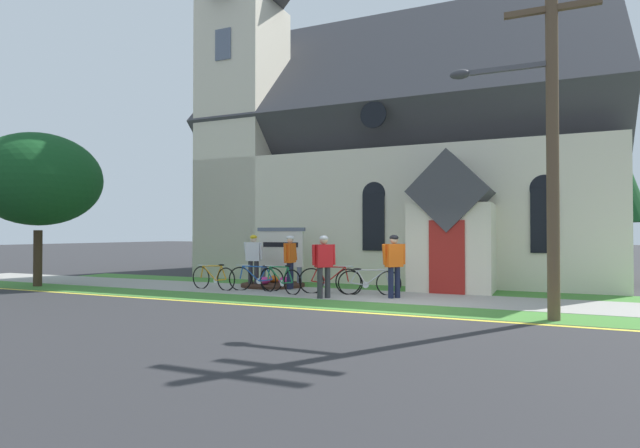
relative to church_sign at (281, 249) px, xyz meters
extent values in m
plane|color=#2B2B2D|center=(4.91, 0.82, -1.21)|extent=(140.00, 140.00, 0.00)
cube|color=#99968E|center=(2.84, -1.58, -1.21)|extent=(32.00, 2.55, 0.01)
cube|color=#427F33|center=(2.84, -3.62, -1.21)|extent=(32.00, 1.52, 0.01)
cube|color=#427F33|center=(2.84, 0.47, -1.21)|extent=(24.00, 1.56, 0.01)
cube|color=yellow|center=(2.84, -4.53, -1.21)|extent=(28.00, 0.16, 0.01)
cube|color=beige|center=(2.84, 6.36, 1.09)|extent=(14.92, 10.22, 4.60)
cube|color=#424247|center=(2.84, 6.36, 4.96)|extent=(15.42, 10.41, 10.41)
cube|color=beige|center=(-3.20, 2.68, 4.28)|extent=(2.85, 2.85, 10.98)
cube|color=slate|center=(-3.20, 1.23, 7.78)|extent=(0.70, 0.06, 1.20)
cube|color=beige|center=(5.53, 0.45, 0.09)|extent=(2.40, 1.60, 2.60)
cube|color=#424247|center=(5.53, 0.45, 1.74)|extent=(2.40, 1.80, 2.40)
cube|color=maroon|center=(5.53, -0.37, -0.16)|extent=(1.00, 0.06, 2.10)
cube|color=black|center=(2.84, 1.22, 0.89)|extent=(0.76, 0.06, 1.90)
cone|color=black|center=(2.84, 1.22, 1.84)|extent=(0.80, 0.06, 0.80)
cube|color=black|center=(8.06, 1.22, 0.89)|extent=(0.76, 0.06, 1.90)
cone|color=black|center=(8.06, 1.22, 1.84)|extent=(0.80, 0.06, 0.80)
cylinder|color=black|center=(2.84, 1.22, 4.49)|extent=(0.90, 0.06, 0.90)
cube|color=slate|center=(-0.69, 0.01, -0.90)|extent=(0.12, 0.12, 0.61)
cube|color=slate|center=(0.69, -0.01, -0.90)|extent=(0.12, 0.12, 0.61)
cube|color=silver|center=(0.00, 0.00, 0.00)|extent=(1.65, 0.10, 1.18)
cube|color=slate|center=(0.00, 0.00, 0.65)|extent=(1.77, 0.14, 0.12)
cube|color=black|center=(0.00, -0.04, 0.14)|extent=(1.32, 0.03, 0.16)
cylinder|color=#382319|center=(0.00, -0.54, -1.16)|extent=(2.07, 2.07, 0.10)
ellipsoid|color=#CC338C|center=(0.44, -0.60, -0.99)|extent=(0.36, 0.36, 0.24)
ellipsoid|color=orange|center=(-0.12, -0.25, -0.99)|extent=(0.36, 0.36, 0.24)
ellipsoid|color=#CC338C|center=(-0.11, -0.90, -0.99)|extent=(0.36, 0.36, 0.24)
torus|color=black|center=(3.08, -1.62, -0.88)|extent=(0.68, 0.25, 0.71)
torus|color=black|center=(4.10, -1.30, -0.88)|extent=(0.68, 0.25, 0.71)
cylinder|color=#B7B7BC|center=(3.75, -1.41, -0.72)|extent=(0.56, 0.21, 0.44)
cylinder|color=#B7B7BC|center=(3.64, -1.44, -0.51)|extent=(0.76, 0.28, 0.04)
cylinder|color=#B7B7BC|center=(3.38, -1.53, -0.72)|extent=(0.26, 0.12, 0.43)
cylinder|color=#B7B7BC|center=(3.28, -1.56, -0.90)|extent=(0.42, 0.17, 0.09)
cylinder|color=#B7B7BC|center=(3.17, -1.59, -0.69)|extent=(0.22, 0.10, 0.38)
cylinder|color=#B7B7BC|center=(4.05, -1.31, -0.69)|extent=(0.13, 0.07, 0.37)
ellipsoid|color=black|center=(3.26, -1.56, -0.48)|extent=(0.25, 0.15, 0.05)
cylinder|color=silver|center=(4.01, -1.32, -0.49)|extent=(0.43, 0.16, 0.03)
cylinder|color=silver|center=(3.49, -1.49, -0.93)|extent=(0.18, 0.07, 0.18)
torus|color=black|center=(-0.72, -2.15, -0.87)|extent=(0.71, 0.14, 0.72)
torus|color=black|center=(-1.75, -2.00, -0.87)|extent=(0.71, 0.14, 0.72)
cylinder|color=orange|center=(-1.40, -2.05, -0.71)|extent=(0.56, 0.11, 0.45)
cylinder|color=orange|center=(-1.28, -2.07, -0.49)|extent=(0.77, 0.14, 0.06)
cylinder|color=orange|center=(-1.02, -2.10, -0.70)|extent=(0.26, 0.07, 0.47)
cylinder|color=orange|center=(-0.92, -2.12, -0.90)|extent=(0.42, 0.09, 0.09)
cylinder|color=orange|center=(-0.81, -2.13, -0.67)|extent=(0.22, 0.07, 0.41)
cylinder|color=orange|center=(-1.71, -2.01, -0.68)|extent=(0.12, 0.05, 0.38)
ellipsoid|color=black|center=(-0.90, -2.12, -0.44)|extent=(0.25, 0.11, 0.05)
cylinder|color=silver|center=(-1.67, -2.01, -0.48)|extent=(0.44, 0.09, 0.03)
cylinder|color=silver|center=(-1.13, -2.09, -0.92)|extent=(0.18, 0.05, 0.18)
torus|color=black|center=(0.63, -1.73, -0.86)|extent=(0.73, 0.18, 0.73)
torus|color=black|center=(-0.36, -1.93, -0.86)|extent=(0.73, 0.18, 0.73)
cylinder|color=#194CA5|center=(-0.02, -1.86, -0.69)|extent=(0.54, 0.14, 0.47)
cylinder|color=#194CA5|center=(0.09, -1.84, -0.48)|extent=(0.74, 0.18, 0.06)
cylinder|color=#194CA5|center=(0.35, -1.79, -0.70)|extent=(0.26, 0.08, 0.44)
cylinder|color=#194CA5|center=(0.43, -1.77, -0.89)|extent=(0.41, 0.11, 0.09)
cylinder|color=#194CA5|center=(0.54, -1.75, -0.68)|extent=(0.22, 0.08, 0.39)
cylinder|color=#194CA5|center=(-0.32, -1.92, -0.67)|extent=(0.12, 0.06, 0.40)
ellipsoid|color=black|center=(0.45, -1.77, -0.46)|extent=(0.25, 0.13, 0.05)
cylinder|color=silver|center=(-0.28, -1.91, -0.45)|extent=(0.44, 0.11, 0.03)
cylinder|color=silver|center=(0.24, -1.81, -0.91)|extent=(0.18, 0.05, 0.18)
torus|color=black|center=(1.58, -2.26, -0.86)|extent=(0.70, 0.29, 0.73)
torus|color=black|center=(0.58, -1.88, -0.86)|extent=(0.70, 0.29, 0.73)
cylinder|color=#19723F|center=(0.92, -2.01, -0.69)|extent=(0.55, 0.24, 0.48)
cylinder|color=#19723F|center=(1.03, -2.05, -0.45)|extent=(0.75, 0.31, 0.06)
cylinder|color=#19723F|center=(1.29, -2.15, -0.68)|extent=(0.26, 0.13, 0.49)
cylinder|color=#19723F|center=(1.38, -2.18, -0.89)|extent=(0.42, 0.18, 0.09)
cylinder|color=#19723F|center=(1.49, -2.22, -0.65)|extent=(0.22, 0.11, 0.44)
cylinder|color=#19723F|center=(0.62, -1.90, -0.66)|extent=(0.13, 0.08, 0.40)
ellipsoid|color=black|center=(1.40, -2.19, -0.41)|extent=(0.25, 0.16, 0.05)
cylinder|color=silver|center=(0.66, -1.91, -0.45)|extent=(0.42, 0.18, 0.03)
cylinder|color=silver|center=(1.18, -2.11, -0.92)|extent=(0.18, 0.08, 0.18)
torus|color=black|center=(1.94, -1.75, -0.85)|extent=(0.74, 0.21, 0.75)
torus|color=black|center=(2.97, -1.50, -0.85)|extent=(0.74, 0.21, 0.75)
cylinder|color=#A51E19|center=(2.62, -1.58, -0.67)|extent=(0.57, 0.17, 0.49)
cylinder|color=#A51E19|center=(2.51, -1.61, -0.44)|extent=(0.78, 0.22, 0.05)
cylinder|color=#A51E19|center=(2.24, -1.67, -0.68)|extent=(0.27, 0.10, 0.47)
cylinder|color=#A51E19|center=(2.14, -1.70, -0.88)|extent=(0.43, 0.14, 0.09)
cylinder|color=#A51E19|center=(2.03, -1.72, -0.65)|extent=(0.23, 0.09, 0.42)
cylinder|color=#A51E19|center=(2.93, -1.51, -0.65)|extent=(0.13, 0.06, 0.42)
ellipsoid|color=black|center=(2.12, -1.70, -0.42)|extent=(0.25, 0.13, 0.05)
cylinder|color=silver|center=(2.89, -1.52, -0.42)|extent=(0.43, 0.13, 0.03)
cylinder|color=silver|center=(2.35, -1.65, -0.91)|extent=(0.18, 0.06, 0.18)
cylinder|color=#2D2D33|center=(2.78, -2.54, -0.80)|extent=(0.15, 0.15, 0.83)
cylinder|color=#2D2D33|center=(2.64, -2.73, -0.80)|extent=(0.15, 0.15, 0.83)
cube|color=red|center=(2.71, -2.64, -0.08)|extent=(0.43, 0.50, 0.60)
sphere|color=tan|center=(2.71, -2.64, 0.33)|extent=(0.21, 0.21, 0.21)
ellipsoid|color=silver|center=(2.71, -2.64, 0.39)|extent=(0.35, 0.34, 0.15)
cylinder|color=red|center=(2.91, -2.43, -0.05)|extent=(0.09, 0.12, 0.55)
cylinder|color=red|center=(2.51, -2.85, -0.05)|extent=(0.09, 0.11, 0.55)
cylinder|color=#191E38|center=(0.88, -1.11, -0.80)|extent=(0.15, 0.15, 0.82)
cylinder|color=#191E38|center=(0.88, -0.97, -0.80)|extent=(0.15, 0.15, 0.82)
cube|color=#E55914|center=(0.88, -1.04, -0.09)|extent=(0.22, 0.47, 0.60)
sphere|color=beige|center=(0.88, -1.04, 0.32)|extent=(0.21, 0.21, 0.21)
ellipsoid|color=silver|center=(0.88, -1.04, 0.37)|extent=(0.28, 0.24, 0.15)
cylinder|color=#E55914|center=(0.85, -1.32, -0.06)|extent=(0.09, 0.12, 0.54)
cylinder|color=#E55914|center=(0.91, -0.76, -0.06)|extent=(0.09, 0.20, 0.55)
cylinder|color=#2D2D33|center=(-0.67, -0.83, -0.80)|extent=(0.15, 0.15, 0.83)
cylinder|color=#2D2D33|center=(-0.47, -0.80, -0.80)|extent=(0.15, 0.15, 0.83)
cube|color=silver|center=(-0.57, -0.81, -0.08)|extent=(0.49, 0.27, 0.61)
sphere|color=beige|center=(-0.57, -0.81, 0.33)|extent=(0.21, 0.21, 0.21)
ellipsoid|color=gold|center=(-0.57, -0.81, 0.39)|extent=(0.26, 0.30, 0.15)
cylinder|color=silver|center=(-0.86, -0.81, -0.05)|extent=(0.09, 0.21, 0.55)
cylinder|color=silver|center=(-0.28, -0.81, -0.05)|extent=(0.09, 0.15, 0.55)
cylinder|color=#191E38|center=(4.48, -1.78, -0.79)|extent=(0.15, 0.15, 0.84)
cylinder|color=#191E38|center=(4.35, -1.95, -0.79)|extent=(0.15, 0.15, 0.84)
cube|color=#E55914|center=(4.41, -1.87, -0.07)|extent=(0.45, 0.49, 0.61)
sphere|color=tan|center=(4.41, -1.87, 0.34)|extent=(0.22, 0.22, 0.22)
ellipsoid|color=black|center=(4.41, -1.87, 0.40)|extent=(0.35, 0.35, 0.15)
cylinder|color=#E55914|center=(4.62, -1.67, -0.04)|extent=(0.09, 0.10, 0.55)
cylinder|color=#E55914|center=(4.20, -2.06, -0.04)|extent=(0.09, 0.21, 0.55)
cylinder|color=brown|center=(8.25, -3.89, 2.56)|extent=(0.24, 0.24, 7.55)
cube|color=brown|center=(8.25, -3.89, 5.03)|extent=(1.80, 0.12, 0.12)
cube|color=#4C4C51|center=(7.35, -3.89, 3.93)|extent=(1.80, 0.10, 0.10)
ellipsoid|color=#3F3F44|center=(6.45, -3.89, 3.93)|extent=(0.44, 0.28, 0.20)
cylinder|color=#4C3823|center=(9.80, 5.67, -0.15)|extent=(0.39, 0.39, 2.12)
cone|color=#14471E|center=(9.80, 5.67, 3.44)|extent=(3.24, 3.24, 5.05)
cylinder|color=#4C3823|center=(-3.61, 3.46, -0.37)|extent=(0.29, 0.29, 1.67)
ellipsoid|color=#195623|center=(-3.61, 3.46, 2.31)|extent=(3.86, 3.86, 3.35)
cylinder|color=#3D2D1E|center=(-7.09, -3.56, -0.30)|extent=(0.27, 0.27, 1.83)
ellipsoid|color=#14471E|center=(-7.09, -3.56, 2.28)|extent=(3.94, 3.94, 3.03)
camera|label=1|loc=(8.14, -15.10, 0.53)|focal=28.76mm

